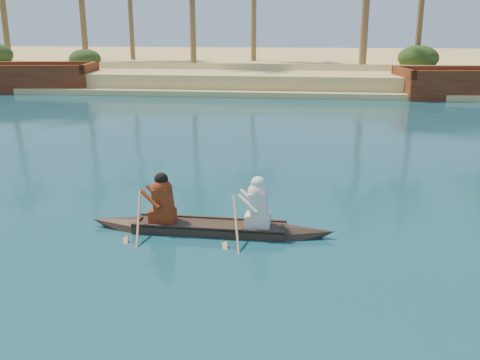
# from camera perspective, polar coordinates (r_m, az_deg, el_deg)

# --- Properties ---
(sandy_embankment) EXTENTS (150.00, 51.00, 1.50)m
(sandy_embankment) POSITION_cam_1_polar(r_m,az_deg,el_deg) (59.96, -2.36, 12.32)
(sandy_embankment) COLOR #D6BD78
(sandy_embankment) RESTS_ON ground
(shrub_cluster) EXTENTS (100.00, 6.00, 2.40)m
(shrub_cluster) POSITION_cam_1_polar(r_m,az_deg,el_deg) (44.86, -5.75, 11.86)
(shrub_cluster) COLOR #203312
(shrub_cluster) RESTS_ON ground
(canoe) EXTENTS (5.53, 0.82, 1.52)m
(canoe) POSITION_cam_1_polar(r_m,az_deg,el_deg) (11.87, -3.26, -4.24)
(canoe) COLOR #33241C
(canoe) RESTS_ON ground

